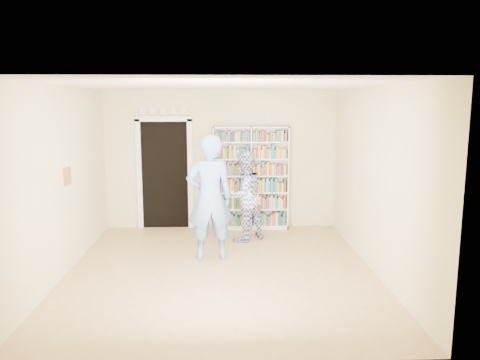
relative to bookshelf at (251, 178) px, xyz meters
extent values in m
plane|color=#987749|center=(-0.58, -2.34, -1.01)|extent=(5.00, 5.00, 0.00)
plane|color=white|center=(-0.58, -2.34, 1.69)|extent=(5.00, 5.00, 0.00)
plane|color=beige|center=(-0.58, 0.16, 0.34)|extent=(4.50, 0.00, 4.50)
plane|color=beige|center=(-2.83, -2.34, 0.34)|extent=(0.00, 5.00, 5.00)
plane|color=beige|center=(1.67, -2.34, 0.34)|extent=(0.00, 5.00, 5.00)
cube|color=white|center=(0.00, 0.00, -0.01)|extent=(1.46, 0.27, 2.01)
cube|color=white|center=(0.00, 0.00, -0.01)|extent=(0.02, 0.27, 2.01)
cube|color=black|center=(-1.68, 0.14, 0.04)|extent=(0.90, 0.03, 2.10)
cube|color=white|center=(-2.18, 0.12, 0.04)|extent=(0.10, 0.06, 2.20)
cube|color=white|center=(-1.18, 0.12, 0.04)|extent=(0.10, 0.06, 2.20)
cube|color=white|center=(-1.68, 0.12, 1.14)|extent=(1.10, 0.06, 0.10)
cube|color=white|center=(-1.68, 0.12, 1.24)|extent=(1.10, 0.08, 0.02)
cube|color=brown|center=(-2.81, -2.14, 0.39)|extent=(0.03, 0.25, 0.25)
imported|color=#6695E3|center=(-0.75, -1.81, -0.02)|extent=(0.78, 0.57, 1.98)
imported|color=#2F4091|center=(-0.17, -0.79, -0.20)|extent=(1.00, 0.97, 1.63)
cube|color=white|center=(-0.11, -1.00, -0.07)|extent=(0.19, 0.08, 0.28)
camera|label=1|loc=(-0.53, -8.97, 1.46)|focal=35.00mm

